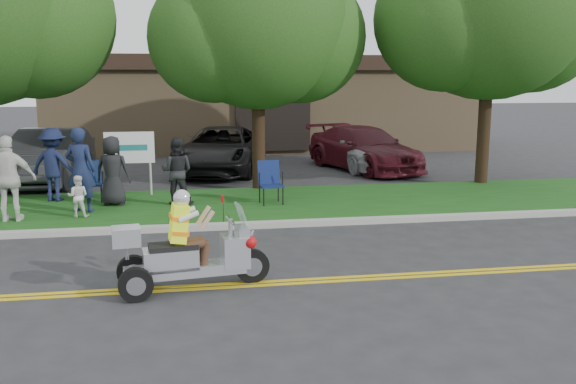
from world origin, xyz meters
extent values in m
plane|color=#28282B|center=(0.00, 0.00, 0.00)|extent=(120.00, 120.00, 0.00)
cube|color=gold|center=(0.00, -0.58, 0.01)|extent=(60.00, 0.10, 0.01)
cube|color=gold|center=(0.00, -0.42, 0.01)|extent=(60.00, 0.10, 0.01)
cube|color=#A8A89E|center=(0.00, 3.05, 0.06)|extent=(60.00, 0.25, 0.12)
cube|color=#184412|center=(0.00, 5.20, 0.06)|extent=(60.00, 4.00, 0.10)
cube|color=#9E7F5B|center=(2.00, 19.00, 2.00)|extent=(18.00, 8.00, 4.00)
cube|color=black|center=(2.00, 14.95, 3.70)|extent=(18.00, 0.30, 0.60)
sphere|color=#1D4714|center=(-5.15, 7.30, 4.59)|extent=(4.05, 4.05, 4.05)
cylinder|color=#332114|center=(0.50, 7.20, 2.10)|extent=(0.36, 0.36, 4.20)
sphere|color=#1D4714|center=(0.50, 7.20, 4.65)|extent=(4.80, 4.80, 4.80)
sphere|color=#1D4714|center=(1.70, 7.50, 4.20)|extent=(3.60, 3.60, 3.60)
sphere|color=#1D4714|center=(-0.70, 7.00, 4.12)|extent=(3.36, 3.36, 3.36)
cylinder|color=#332114|center=(7.00, 7.00, 2.38)|extent=(0.36, 0.36, 4.76)
sphere|color=#1D4714|center=(8.40, 7.30, 4.76)|extent=(4.20, 4.20, 4.20)
sphere|color=#1D4714|center=(5.60, 6.80, 4.68)|extent=(3.92, 3.92, 3.92)
cylinder|color=silver|center=(-3.40, 6.60, 0.55)|extent=(0.06, 0.06, 1.10)
cylinder|color=silver|center=(-2.40, 6.60, 0.55)|extent=(0.06, 0.06, 1.10)
cube|color=white|center=(-2.90, 6.60, 1.35)|extent=(1.25, 0.06, 0.80)
cylinder|color=black|center=(-0.51, -0.40, 0.26)|extent=(0.54, 0.19, 0.53)
cylinder|color=black|center=(-2.22, -0.95, 0.25)|extent=(0.51, 0.20, 0.49)
cylinder|color=black|center=(-2.30, -0.32, 0.25)|extent=(0.51, 0.20, 0.49)
cube|color=#B7BAC1|center=(-1.47, -0.53, 0.30)|extent=(1.71, 0.62, 0.16)
cube|color=#B7BAC1|center=(-1.74, -0.56, 0.48)|extent=(0.84, 0.51, 0.31)
cube|color=black|center=(-1.69, -0.56, 0.67)|extent=(0.75, 0.46, 0.09)
cube|color=#B7BAC1|center=(-0.78, -0.44, 0.53)|extent=(0.45, 0.47, 0.48)
cube|color=silver|center=(-0.65, -0.42, 1.04)|extent=(0.22, 0.42, 0.43)
cube|color=#B7BAC1|center=(-2.35, -0.64, 0.88)|extent=(0.44, 0.42, 0.26)
sphere|color=#B20C0F|center=(-0.56, -0.53, 0.69)|extent=(0.19, 0.19, 0.19)
cube|color=#D8F81A|center=(-1.60, -0.54, 1.02)|extent=(0.35, 0.39, 0.57)
sphere|color=silver|center=(-1.54, -0.54, 1.39)|extent=(0.26, 0.26, 0.26)
cylinder|color=black|center=(-3.99, 5.72, 0.31)|extent=(0.03, 0.03, 0.41)
cylinder|color=black|center=(-3.55, 5.77, 0.31)|extent=(0.03, 0.03, 0.41)
cylinder|color=black|center=(-4.04, 6.12, 0.31)|extent=(0.03, 0.03, 0.41)
cylinder|color=black|center=(-3.60, 6.18, 0.31)|extent=(0.03, 0.03, 0.41)
cube|color=#10234D|center=(-3.79, 5.95, 0.53)|extent=(0.57, 0.53, 0.04)
cube|color=#10234D|center=(-3.82, 6.17, 0.81)|extent=(0.53, 0.22, 0.56)
cylinder|color=black|center=(0.31, 4.70, 0.32)|extent=(0.03, 0.03, 0.43)
cylinder|color=black|center=(0.78, 4.75, 0.32)|extent=(0.03, 0.03, 0.43)
cylinder|color=black|center=(0.27, 5.13, 0.32)|extent=(0.03, 0.03, 0.43)
cylinder|color=black|center=(0.74, 5.18, 0.32)|extent=(0.03, 0.03, 0.43)
cube|color=#111E50|center=(0.53, 4.94, 0.55)|extent=(0.59, 0.55, 0.04)
cube|color=#111E50|center=(0.50, 5.17, 0.84)|extent=(0.56, 0.22, 0.59)
imported|color=#172040|center=(-3.83, 4.80, 1.07)|extent=(0.82, 0.67, 1.93)
imported|color=black|center=(-1.70, 5.27, 0.91)|extent=(0.92, 0.80, 1.61)
imported|color=silver|center=(-5.16, 4.08, 1.02)|extent=(1.08, 0.47, 1.83)
imported|color=#171E41|center=(-4.70, 6.21, 1.01)|extent=(1.32, 1.00, 1.80)
imported|color=black|center=(-3.21, 5.45, 0.93)|extent=(0.89, 0.67, 1.66)
imported|color=white|center=(-3.83, 4.26, 0.56)|extent=(0.48, 0.39, 0.92)
imported|color=#2D2E30|center=(-5.50, 9.45, 0.81)|extent=(2.01, 5.00, 1.62)
imported|color=black|center=(-0.33, 10.85, 0.75)|extent=(3.69, 5.82, 1.50)
imported|color=#49111A|center=(4.50, 10.53, 0.73)|extent=(3.53, 5.45, 1.47)
imported|color=#9B9DA1|center=(4.43, 10.95, 0.77)|extent=(2.42, 4.70, 1.53)
camera|label=1|loc=(-1.45, -9.37, 3.13)|focal=38.00mm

